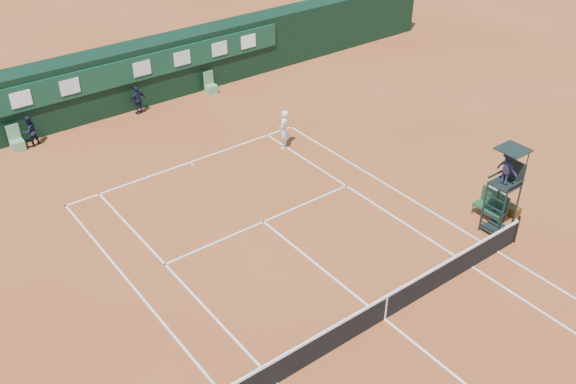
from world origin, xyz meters
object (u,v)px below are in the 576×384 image
at_px(player_bench, 492,204).
at_px(umpire_chair, 507,174).
at_px(player, 284,129).
at_px(cooler, 498,189).
at_px(tennis_net, 386,307).

bearing_deg(player_bench, umpire_chair, -130.26).
relative_size(player_bench, player, 0.67).
distance_m(player_bench, cooler, 1.62).
relative_size(tennis_net, cooler, 20.00).
xyz_separation_m(umpire_chair, cooler, (1.99, 1.42, -2.13)).
distance_m(cooler, player, 9.36).
relative_size(tennis_net, player, 7.18).
bearing_deg(cooler, umpire_chair, -144.47).
bearing_deg(cooler, player_bench, -152.36).
height_order(tennis_net, player, player).
bearing_deg(player, cooler, 73.29).
xyz_separation_m(tennis_net, cooler, (8.37, 2.24, -0.18)).
distance_m(umpire_chair, player, 10.10).
distance_m(tennis_net, player, 11.26).
height_order(umpire_chair, cooler, umpire_chair).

